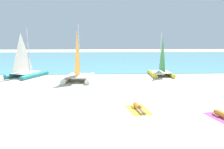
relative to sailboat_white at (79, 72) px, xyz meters
name	(u,v)px	position (x,y,z in m)	size (l,w,h in m)	color
ground_plane	(110,79)	(3.05, 0.59, -0.80)	(120.00, 120.00, 0.00)	beige
ocean_water	(106,58)	(3.05, 23.43, -0.77)	(120.00, 40.00, 0.05)	#5BB2C1
sailboat_white	(79,72)	(0.00, 0.00, 0.00)	(2.87, 4.26, 5.35)	white
sailboat_yellow	(161,69)	(8.66, 2.28, -0.10)	(2.37, 3.63, 4.67)	yellow
sailboat_teal	(26,70)	(-5.79, 2.28, -0.03)	(3.80, 4.58, 5.12)	teal
towel_left	(138,110)	(4.32, -8.51, -0.79)	(1.10, 1.90, 0.01)	yellow
sunbather_left	(138,107)	(4.31, -8.45, -0.67)	(0.64, 1.57, 0.30)	orange
towel_right	(224,118)	(8.44, -9.99, -0.79)	(1.10, 1.90, 0.01)	#D84C99
sunbather_right	(223,116)	(8.43, -9.92, -0.67)	(0.70, 1.56, 0.30)	orange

